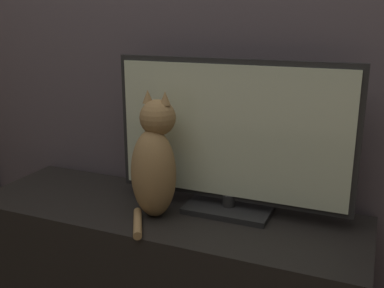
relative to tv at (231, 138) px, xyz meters
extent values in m
cube|color=black|center=(-0.22, -0.08, -0.50)|extent=(1.42, 0.46, 0.46)
cube|color=black|center=(0.00, 0.00, -0.26)|extent=(0.30, 0.18, 0.02)
cylinder|color=black|center=(0.00, 0.00, -0.23)|extent=(0.04, 0.04, 0.04)
cube|color=black|center=(0.00, 0.00, 0.02)|extent=(0.83, 0.02, 0.49)
cube|color=beige|center=(0.00, -0.01, 0.02)|extent=(0.80, 0.01, 0.45)
ellipsoid|color=#997547|center=(-0.22, -0.14, -0.11)|extent=(0.17, 0.15, 0.31)
ellipsoid|color=black|center=(-0.22, -0.09, -0.13)|extent=(0.09, 0.05, 0.17)
sphere|color=#997547|center=(-0.22, -0.11, 0.07)|extent=(0.13, 0.13, 0.12)
cone|color=#997547|center=(-0.26, -0.11, 0.14)|extent=(0.04, 0.04, 0.04)
cone|color=#997547|center=(-0.19, -0.11, 0.14)|extent=(0.04, 0.04, 0.04)
cylinder|color=#997547|center=(-0.23, -0.24, -0.25)|extent=(0.12, 0.18, 0.03)
camera|label=1|loc=(0.46, -1.40, 0.39)|focal=42.00mm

